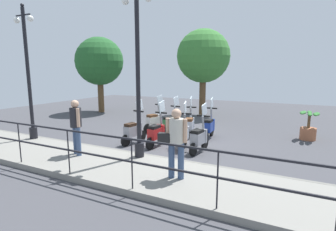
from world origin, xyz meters
The scene contains 18 objects.
ground_plane centered at (0.00, 0.00, 0.00)m, with size 28.00×28.00×0.00m, color #424247.
promenade_walkway centered at (-3.15, 0.00, 0.07)m, with size 2.20×20.00×0.15m.
fence_railing centered at (-4.20, 0.00, 0.91)m, with size 0.04×16.03×1.07m.
lamp_post_near centered at (-2.40, 0.10, 2.26)m, with size 0.26×0.90×4.72m.
lamp_post_far centered at (-2.40, 4.60, 2.20)m, with size 0.26×0.90×4.60m.
pedestrian_with_bag centered at (-3.32, -1.45, 1.08)m, with size 0.37×0.64×1.59m.
pedestrian_distant centered at (-3.05, 1.80, 1.08)m, with size 0.42×0.45×1.59m.
tree_large centered at (4.20, 7.16, 3.10)m, with size 2.88×2.88×4.56m.
tree_distant centered at (5.71, 1.08, 3.32)m, with size 2.94×2.94×4.82m.
potted_palm centered at (2.46, -4.22, 0.45)m, with size 1.06×0.66×1.05m.
scooter_near_0 centered at (-0.84, -1.12, 0.48)m, with size 1.23×0.44×1.54m.
scooter_near_1 centered at (-0.69, -0.51, 0.48)m, with size 1.22×0.51×1.54m.
scooter_near_2 centered at (-0.87, 0.39, 0.48)m, with size 1.23×0.44×1.54m.
scooter_near_3 centered at (-0.93, 1.29, 0.48)m, with size 1.23×0.46×1.54m.
scooter_far_0 centered at (0.97, -0.86, 0.48)m, with size 1.23×0.44×1.54m.
scooter_far_1 centered at (0.88, -0.10, 0.48)m, with size 1.21×0.52×1.54m.
scooter_far_2 centered at (0.83, 0.68, 0.48)m, with size 1.22×0.50×1.54m.
scooter_far_3 centered at (0.99, 1.53, 0.48)m, with size 1.20×0.53×1.54m.
Camera 1 is at (-8.40, -3.82, 2.55)m, focal length 28.00 mm.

